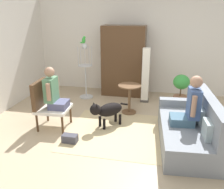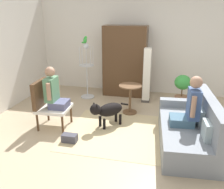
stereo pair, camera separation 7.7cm
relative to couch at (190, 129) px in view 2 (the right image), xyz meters
The scene contains 15 objects.
ground_plane 1.31m from the couch, behind, with size 6.89×6.89×0.00m, color tan.
back_wall 3.31m from the couch, 113.79° to the left, with size 6.34×0.12×2.74m, color silver.
area_rug 1.14m from the couch, behind, with size 2.42×1.86×0.01m, color #C6B284.
couch is the anchor object (origin of this frame).
armchair 2.78m from the couch, behind, with size 0.65×0.63×0.96m.
person_on_couch 0.45m from the couch, 151.71° to the right, with size 0.48×0.51×0.86m.
person_on_armchair 2.65m from the couch, behind, with size 0.42×0.52×0.82m.
round_end_table 1.71m from the couch, 137.14° to the left, with size 0.52×0.52×0.67m.
dog 1.63m from the couch, 166.63° to the left, with size 0.67×0.69×0.57m.
bird_cage_stand 3.24m from the couch, 142.41° to the left, with size 0.38×0.38×1.46m.
parrot 3.46m from the couch, 142.57° to the left, with size 0.17×0.10×0.18m.
potted_plant 1.86m from the couch, 92.45° to the left, with size 0.39×0.39×0.80m.
column_lamp 2.23m from the couch, 115.86° to the left, with size 0.20×0.20×1.39m.
armoire_cabinet 3.00m from the couch, 123.15° to the left, with size 1.15×0.56×1.89m, color #4C331E.
handbag 2.15m from the couch, 169.60° to the right, with size 0.27×0.16×0.15m, color #3F3F4C.
Camera 2 is at (0.78, -4.15, 2.28)m, focal length 38.84 mm.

